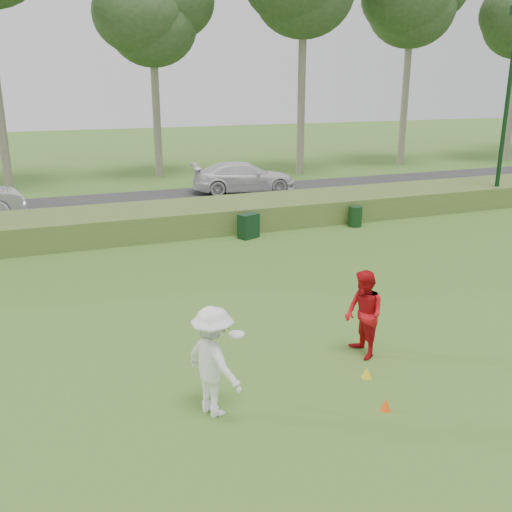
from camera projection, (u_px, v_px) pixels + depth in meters
name	position (u px, v px, depth m)	size (l,w,h in m)	color
ground	(335.00, 384.00, 10.44)	(120.00, 120.00, 0.00)	#3C6D24
reed_strip	(177.00, 218.00, 20.99)	(80.00, 3.00, 0.90)	#4B692A
park_road	(151.00, 204.00, 25.57)	(80.00, 6.00, 0.06)	#2D2D2D
lamp_post	(511.00, 73.00, 23.44)	(0.70, 0.70, 8.18)	black
tree_4	(152.00, 16.00, 30.41)	(6.24, 6.24, 11.50)	gray
player_white	(213.00, 362.00, 9.26)	(1.11, 1.39, 1.88)	white
player_red	(364.00, 315.00, 11.25)	(0.87, 0.67, 1.78)	red
cone_orange	(386.00, 405.00, 9.57)	(0.19, 0.19, 0.21)	#FF550D
cone_yellow	(367.00, 372.00, 10.62)	(0.20, 0.20, 0.22)	yellow
utility_cabinet	(249.00, 226.00, 19.97)	(0.69, 0.43, 0.86)	black
trash_bin	(355.00, 216.00, 21.58)	(0.52, 0.52, 0.78)	#113315
car_right	(244.00, 177.00, 27.89)	(2.04, 5.01, 1.45)	silver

